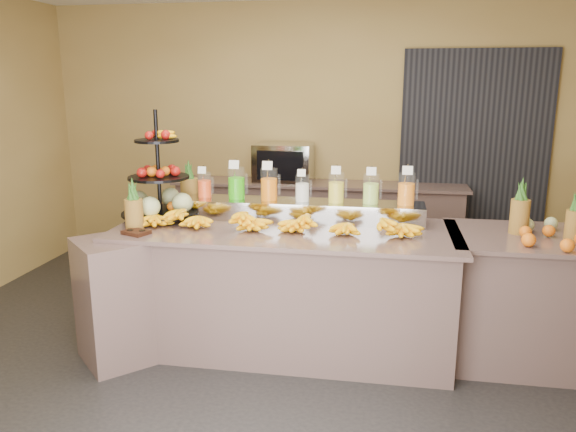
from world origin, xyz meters
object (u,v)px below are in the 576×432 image
(right_fruit_pile, at_px, (547,229))
(fruit_stand, at_px, (164,192))
(banana_heap, at_px, (275,220))
(condiment_caddy, at_px, (136,232))
(oven_warmer, at_px, (284,163))
(pitcher_tray, at_px, (302,210))

(right_fruit_pile, bearing_deg, fruit_stand, 177.23)
(banana_heap, height_order, condiment_caddy, banana_heap)
(condiment_caddy, bearing_deg, right_fruit_pile, 6.76)
(right_fruit_pile, xyz_separation_m, oven_warmer, (-2.16, 1.95, 0.12))
(banana_heap, xyz_separation_m, oven_warmer, (-0.29, 2.00, 0.13))
(fruit_stand, height_order, right_fruit_pile, fruit_stand)
(condiment_caddy, xyz_separation_m, oven_warmer, (0.64, 2.28, 0.19))
(banana_heap, height_order, right_fruit_pile, right_fruit_pile)
(banana_heap, height_order, oven_warmer, oven_warmer)
(fruit_stand, bearing_deg, banana_heap, -2.26)
(fruit_stand, height_order, condiment_caddy, fruit_stand)
(fruit_stand, distance_m, oven_warmer, 1.92)
(condiment_caddy, height_order, oven_warmer, oven_warmer)
(condiment_caddy, bearing_deg, banana_heap, 16.84)
(pitcher_tray, distance_m, condiment_caddy, 1.25)
(right_fruit_pile, bearing_deg, banana_heap, -178.51)
(banana_heap, xyz_separation_m, right_fruit_pile, (1.86, 0.05, 0.00))
(condiment_caddy, bearing_deg, pitcher_tray, 29.38)
(fruit_stand, bearing_deg, pitcher_tray, 17.05)
(fruit_stand, xyz_separation_m, condiment_caddy, (-0.03, -0.47, -0.20))
(pitcher_tray, distance_m, banana_heap, 0.36)
(pitcher_tray, bearing_deg, banana_heap, -114.87)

